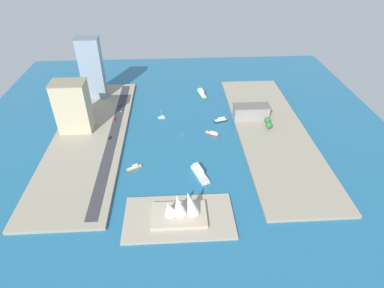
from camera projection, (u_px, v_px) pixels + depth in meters
The scene contains 21 objects.
ground_plane at pixel (182, 134), 324.18m from camera, with size 440.00×440.00×0.00m, color #23668E.
quay_west at pixel (271, 130), 327.77m from camera, with size 70.00×240.00×2.83m, color #9E937F.
quay_east at pixel (90, 136), 318.97m from camera, with size 70.00×240.00×2.83m, color #9E937F.
peninsula_point at pixel (179, 217), 232.09m from camera, with size 79.77×43.55×2.00m, color #A89E89.
road_strip at pixel (114, 134), 319.25m from camera, with size 9.63×228.00×0.15m, color #38383D.
sailboat_small_white at pixel (162, 117), 350.98m from camera, with size 8.54×3.45×9.76m.
tugboat_red at pixel (212, 133), 323.43m from camera, with size 14.50×11.19×3.35m.
patrol_launch_navy at pixel (221, 120), 344.55m from camera, with size 15.77×8.95×4.07m.
ferry_white_commuter at pixel (200, 173), 271.34m from camera, with size 15.06×27.24×6.31m.
water_taxi_orange at pixel (134, 167), 278.93m from camera, with size 13.62×9.30×3.66m.
ferry_green_doubledeck at pixel (202, 94), 395.97m from camera, with size 11.54×28.08×6.25m.
carpark_squat_concrete at pixel (251, 112), 341.54m from camera, with size 38.58×15.32×15.08m.
office_block_beige at pixel (73, 107), 312.59m from camera, with size 33.02×22.30×51.83m.
tower_tall_glass at pixel (92, 68), 369.08m from camera, with size 26.27×15.97×70.79m.
hatchback_blue at pixel (120, 105), 367.49m from camera, with size 1.92×4.53×1.54m.
suv_black at pixel (110, 137), 313.06m from camera, with size 2.07×4.67×1.67m.
pickup_red at pixel (114, 120), 341.16m from camera, with size 2.04×4.77×1.57m.
sedan_silver at pixel (121, 111), 357.30m from camera, with size 1.98×4.47×1.51m.
traffic_light_waterfront at pixel (117, 141), 301.76m from camera, with size 0.36×0.36×6.50m.
opera_landmark at pixel (180, 209), 227.18m from camera, with size 39.97×24.95×24.51m.
park_tree_cluster at pixel (268, 123), 324.12m from camera, with size 7.65×16.22×10.54m.
Camera 1 is at (5.32, 271.17, 178.15)m, focal length 29.80 mm.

